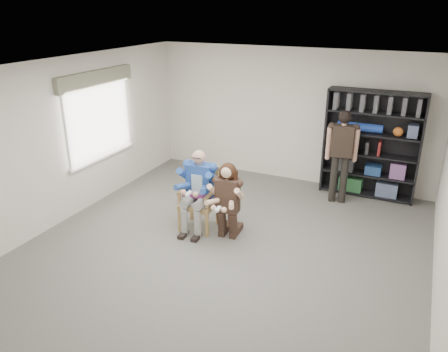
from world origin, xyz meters
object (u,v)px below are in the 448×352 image
at_px(seated_man, 198,190).
at_px(bookshelf, 371,145).
at_px(standing_man, 341,158).
at_px(armchair, 199,199).
at_px(kneeling_woman, 227,203).

distance_m(seated_man, bookshelf, 3.58).
distance_m(bookshelf, standing_man, 0.74).
relative_size(armchair, seated_man, 0.77).
relative_size(kneeling_woman, bookshelf, 0.61).
xyz_separation_m(armchair, bookshelf, (2.39, 2.65, 0.51)).
xyz_separation_m(armchair, seated_man, (0.00, 0.00, 0.16)).
bearing_deg(bookshelf, seated_man, -132.00).
height_order(armchair, bookshelf, bookshelf).
bearing_deg(standing_man, seated_man, -142.30).
relative_size(seated_man, standing_man, 0.78).
bearing_deg(standing_man, kneeling_woman, -130.98).
bearing_deg(bookshelf, standing_man, -129.00).
relative_size(kneeling_woman, standing_man, 0.71).
bearing_deg(seated_man, standing_man, 43.24).
bearing_deg(standing_man, bookshelf, 41.47).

